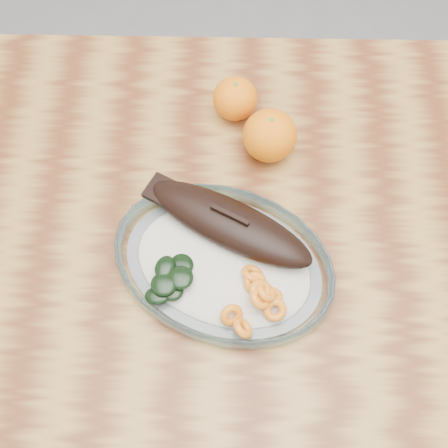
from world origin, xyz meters
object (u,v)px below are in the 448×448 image
(dining_table, at_px, (249,261))
(orange_left, at_px, (270,136))
(orange_right, at_px, (235,99))
(plated_meal, at_px, (223,260))

(dining_table, distance_m, orange_left, 0.21)
(orange_left, relative_size, orange_right, 1.17)
(orange_right, bearing_deg, plated_meal, -92.86)
(dining_table, relative_size, orange_right, 16.36)
(plated_meal, distance_m, orange_left, 0.21)
(plated_meal, bearing_deg, dining_table, 68.40)
(orange_right, bearing_deg, dining_table, -83.05)
(plated_meal, bearing_deg, orange_right, 107.04)
(dining_table, bearing_deg, orange_right, 96.95)
(orange_left, distance_m, orange_right, 0.09)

